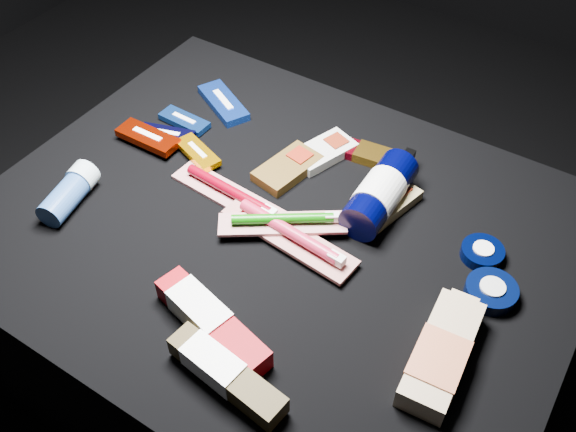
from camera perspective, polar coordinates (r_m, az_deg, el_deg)
The scene contains 21 objects.
ground at distance 1.40m, azimuth -0.75°, elevation -11.89°, with size 3.00×3.00×0.00m, color black.
cloth_table at distance 1.23m, azimuth -0.84°, elevation -7.04°, with size 0.98×0.78×0.40m, color black.
luna_bar_0 at distance 1.32m, azimuth -5.76°, elevation 9.97°, with size 0.15×0.11×0.02m.
luna_bar_1 at distance 1.29m, azimuth -9.19°, elevation 8.36°, with size 0.10×0.04×0.01m.
luna_bar_2 at distance 1.25m, azimuth -10.76°, elevation 7.11°, with size 0.11×0.07×0.01m.
luna_bar_3 at distance 1.20m, azimuth -8.03°, elevation 5.61°, with size 0.11×0.07×0.01m.
luna_bar_4 at distance 1.24m, azimuth -12.34°, elevation 6.85°, with size 0.12×0.05×0.02m.
clif_bar_0 at distance 1.16m, azimuth 0.15°, elevation 4.40°, with size 0.09×0.13×0.02m.
clif_bar_1 at distance 1.20m, azimuth 3.35°, elevation 5.83°, with size 0.10×0.13×0.02m.
clif_bar_2 at distance 1.11m, azimuth 8.78°, elevation 1.29°, with size 0.09×0.14×0.02m.
power_bar at distance 1.20m, azimuth 6.76°, elevation 5.59°, with size 0.15×0.06×0.02m.
lotion_bottle at distance 1.09m, azimuth 8.17°, elevation 1.97°, with size 0.07×0.22×0.07m.
cream_tin_upper at distance 1.07m, azimuth 16.88°, elevation -3.12°, with size 0.07×0.07×0.02m.
cream_tin_lower at distance 1.02m, azimuth 17.60°, elevation -6.40°, with size 0.08×0.08×0.02m.
bodywash_bottle at distance 0.93m, azimuth 13.42°, elevation -11.98°, with size 0.08×0.20×0.04m.
deodorant_stick at distance 1.16m, azimuth -18.84°, elevation 1.98°, with size 0.07×0.13×0.05m.
toothbrush_pack_0 at distance 1.12m, azimuth -5.11°, elevation 1.99°, with size 0.23×0.07×0.03m.
toothbrush_pack_1 at distance 1.04m, azimuth 0.21°, elevation -1.71°, with size 0.25×0.08×0.03m.
toothbrush_pack_2 at distance 1.05m, azimuth -0.33°, elevation -0.47°, with size 0.20×0.16×0.02m.
toothpaste_carton_red at distance 0.94m, azimuth -7.14°, elevation -9.07°, with size 0.21×0.09×0.04m.
toothpaste_carton_green at distance 0.89m, azimuth -5.89°, elevation -13.55°, with size 0.19×0.06×0.04m.
Camera 1 is at (0.41, -0.60, 1.19)m, focal length 40.00 mm.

